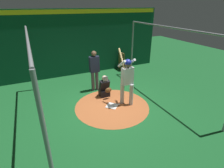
% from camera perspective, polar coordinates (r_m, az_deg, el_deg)
% --- Properties ---
extents(ground_plane, '(25.34, 25.34, 0.00)m').
position_cam_1_polar(ground_plane, '(6.95, 0.00, -7.15)').
color(ground_plane, '#195B28').
extents(dirt_circle, '(2.88, 2.88, 0.01)m').
position_cam_1_polar(dirt_circle, '(6.95, 0.00, -7.13)').
color(dirt_circle, '#B76033').
rests_on(dirt_circle, ground).
extents(home_plate, '(0.59, 0.59, 0.01)m').
position_cam_1_polar(home_plate, '(6.95, 0.00, -7.06)').
color(home_plate, white).
rests_on(home_plate, dirt_circle).
extents(batter, '(0.68, 0.49, 2.18)m').
position_cam_1_polar(batter, '(6.62, 4.91, 2.10)').
color(batter, '#BCBCC0').
rests_on(batter, ground).
extents(catcher, '(0.58, 0.40, 0.96)m').
position_cam_1_polar(catcher, '(7.51, -2.41, -1.36)').
color(catcher, black).
rests_on(catcher, ground).
extents(umpire, '(0.23, 0.49, 1.84)m').
position_cam_1_polar(umpire, '(7.85, -5.70, 4.96)').
color(umpire, '#4C4C51').
rests_on(umpire, ground).
extents(back_wall, '(0.22, 9.34, 3.46)m').
position_cam_1_polar(back_wall, '(9.94, -10.20, 13.04)').
color(back_wall, '#0F472D').
rests_on(back_wall, ground).
extents(cage_frame, '(5.74, 5.15, 2.86)m').
position_cam_1_polar(cage_frame, '(6.14, 0.00, 9.17)').
color(cage_frame, gray).
rests_on(cage_frame, ground).
extents(bat_rack, '(1.06, 0.21, 1.05)m').
position_cam_1_polar(bat_rack, '(10.84, 2.69, 7.51)').
color(bat_rack, olive).
rests_on(bat_rack, ground).
extents(baseball_0, '(0.07, 0.07, 0.07)m').
position_cam_1_polar(baseball_0, '(6.98, 2.31, -6.60)').
color(baseball_0, white).
rests_on(baseball_0, dirt_circle).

